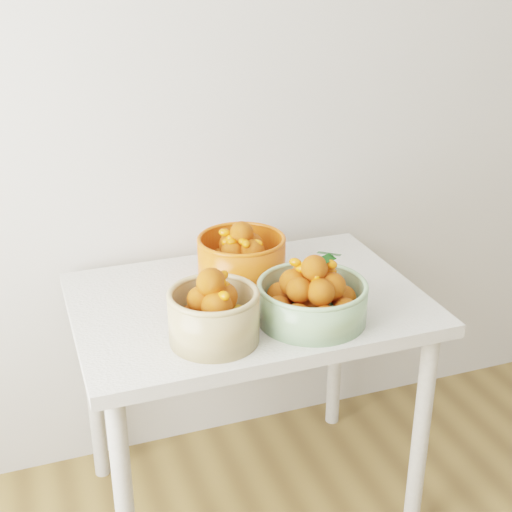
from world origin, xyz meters
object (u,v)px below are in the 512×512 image
object	(u,v)px
bowl_cream	(214,314)
table	(248,326)
bowl_orange	(242,258)
bowl_green	(312,298)

from	to	relation	value
bowl_cream	table	bearing A→B (deg)	51.08
table	bowl_cream	world-z (taller)	bowl_cream
bowl_cream	bowl_orange	bearing A→B (deg)	60.07
bowl_cream	bowl_orange	xyz separation A→B (m)	(0.18, 0.31, -0.00)
bowl_cream	bowl_green	xyz separation A→B (m)	(0.28, 0.02, -0.01)
bowl_cream	bowl_orange	distance (m)	0.36
bowl_green	table	bearing A→B (deg)	123.58
table	bowl_cream	bearing A→B (deg)	-128.92
bowl_green	bowl_orange	world-z (taller)	bowl_green
table	bowl_orange	bearing A→B (deg)	80.50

